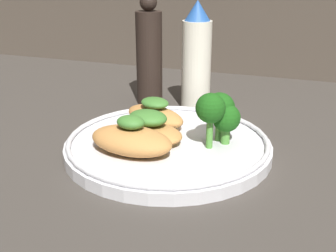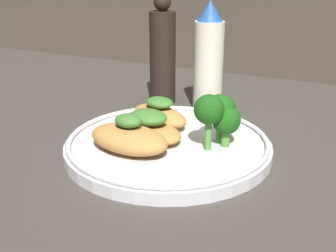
% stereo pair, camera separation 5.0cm
% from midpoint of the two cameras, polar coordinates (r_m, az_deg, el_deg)
% --- Properties ---
extents(ground_plane, '(1.80, 1.80, 0.01)m').
position_cam_midpoint_polar(ground_plane, '(0.51, 2.78, -4.13)').
color(ground_plane, '#3D3833').
extents(plate, '(0.25, 0.25, 0.02)m').
position_cam_midpoint_polar(plate, '(0.51, 2.81, -2.60)').
color(plate, silver).
rests_on(plate, ground_plane).
extents(grilled_meat_front, '(0.10, 0.07, 0.04)m').
position_cam_midpoint_polar(grilled_meat_front, '(0.47, -2.35, -1.65)').
color(grilled_meat_front, '#BC7F42').
rests_on(grilled_meat_front, plate).
extents(grilled_meat_middle, '(0.10, 0.07, 0.04)m').
position_cam_midpoint_polar(grilled_meat_middle, '(0.50, 0.17, -0.38)').
color(grilled_meat_middle, '#BC7F42').
rests_on(grilled_meat_middle, plate).
extents(grilled_meat_back, '(0.10, 0.08, 0.04)m').
position_cam_midpoint_polar(grilled_meat_back, '(0.55, 1.43, 1.60)').
color(grilled_meat_back, '#BC7F42').
rests_on(grilled_meat_back, plate).
extents(broccoli_bunch, '(0.05, 0.06, 0.07)m').
position_cam_midpoint_polar(broccoli_bunch, '(0.49, 9.80, 1.63)').
color(broccoli_bunch, '#4C8E38').
rests_on(broccoli_bunch, plate).
extents(sauce_bottle, '(0.04, 0.04, 0.16)m').
position_cam_midpoint_polar(sauce_bottle, '(0.65, 7.73, 8.94)').
color(sauce_bottle, silver).
rests_on(sauce_bottle, ground_plane).
extents(pepper_grinder, '(0.04, 0.04, 0.17)m').
position_cam_midpoint_polar(pepper_grinder, '(0.67, 1.40, 9.65)').
color(pepper_grinder, black).
rests_on(pepper_grinder, ground_plane).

